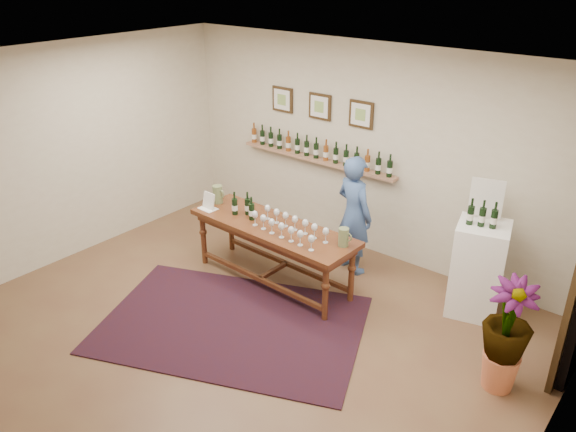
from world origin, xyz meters
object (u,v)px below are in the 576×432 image
Objects in this scene: potted_plant at (506,336)px; person at (354,215)px; tasting_table at (273,234)px; display_pedestal at (478,269)px.

person is at bearing 156.50° from potted_plant.
person is (-2.29, 1.00, 0.19)m from potted_plant.
display_pedestal is (2.20, 0.94, -0.12)m from tasting_table.
person reaches higher than tasting_table.
person is at bearing 57.43° from tasting_table.
tasting_table is at bearing -156.77° from display_pedestal.
tasting_table is 1.06m from person.
potted_plant is at bearing -0.67° from tasting_table.
display_pedestal reaches higher than potted_plant.
tasting_table is 2.22× the size of potted_plant.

